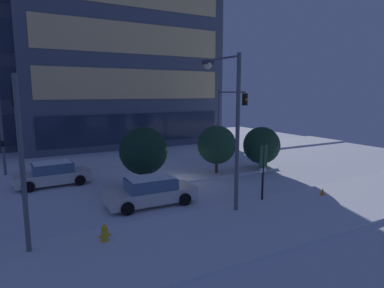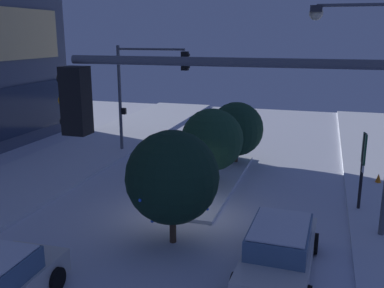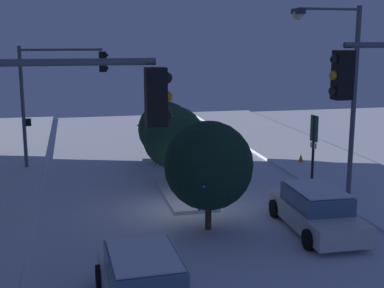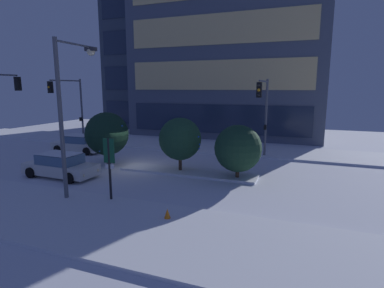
# 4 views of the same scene
# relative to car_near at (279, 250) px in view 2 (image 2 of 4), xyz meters

# --- Properties ---
(ground) EXTENTS (52.00, 52.00, 0.00)m
(ground) POSITION_rel_car_near_xyz_m (2.45, 3.71, -0.71)
(ground) COLOR silver
(median_strip) EXTENTS (9.00, 1.80, 0.14)m
(median_strip) POSITION_rel_car_near_xyz_m (7.04, 3.53, -0.64)
(median_strip) COLOR silver
(median_strip) RESTS_ON ground
(car_near) EXTENTS (4.82, 2.15, 1.49)m
(car_near) POSITION_rel_car_near_xyz_m (0.00, 0.00, 0.00)
(car_near) COLOR silver
(car_near) RESTS_ON ground
(traffic_light_corner_far_right) EXTENTS (0.32, 4.32, 6.12)m
(traffic_light_corner_far_right) POSITION_rel_car_near_xyz_m (11.02, 8.70, 3.48)
(traffic_light_corner_far_right) COLOR #565960
(traffic_light_corner_far_right) RESTS_ON ground
(traffic_light_corner_near_left) EXTENTS (0.32, 5.84, 6.55)m
(traffic_light_corner_near_left) POSITION_rel_car_near_xyz_m (-5.95, -0.70, 3.84)
(traffic_light_corner_near_left) COLOR #565960
(traffic_light_corner_near_left) RESTS_ON ground
(street_lamp_arched) EXTENTS (0.56, 2.92, 7.72)m
(street_lamp_arched) POSITION_rel_car_near_xyz_m (3.24, -2.31, 4.32)
(street_lamp_arched) COLOR #565960
(street_lamp_arched) RESTS_ON ground
(parking_info_sign) EXTENTS (0.55, 0.12, 3.12)m
(parking_info_sign) POSITION_rel_car_near_xyz_m (5.46, -2.49, 1.28)
(parking_info_sign) COLOR black
(parking_info_sign) RESTS_ON ground
(decorated_tree_median) EXTENTS (2.82, 2.82, 3.32)m
(decorated_tree_median) POSITION_rel_car_near_xyz_m (10.37, 3.36, 1.19)
(decorated_tree_median) COLOR #473323
(decorated_tree_median) RESTS_ON ground
(decorated_tree_left_of_median) EXTENTS (2.79, 2.76, 3.58)m
(decorated_tree_left_of_median) POSITION_rel_car_near_xyz_m (6.49, 3.67, 1.49)
(decorated_tree_left_of_median) COLOR #473323
(decorated_tree_left_of_median) RESTS_ON ground
(decorated_tree_right_of_median) EXTENTS (3.04, 3.04, 3.78)m
(decorated_tree_right_of_median) POSITION_rel_car_near_xyz_m (0.93, 3.55, 1.55)
(decorated_tree_right_of_median) COLOR #473323
(decorated_tree_right_of_median) RESTS_ON ground
(construction_cone) EXTENTS (0.36, 0.36, 0.55)m
(construction_cone) POSITION_rel_car_near_xyz_m (8.98, -3.55, -0.44)
(construction_cone) COLOR orange
(construction_cone) RESTS_ON ground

